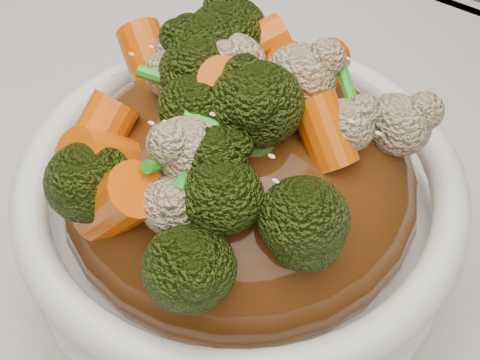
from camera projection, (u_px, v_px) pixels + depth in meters
The scene contains 8 objects.
tablecloth at pixel (197, 342), 0.40m from camera, with size 1.20×0.80×0.04m, color silver.
bowl at pixel (240, 222), 0.38m from camera, with size 0.24×0.24×0.09m, color white, non-canonical shape.
sauce_base at pixel (240, 184), 0.36m from camera, with size 0.19×0.19×0.10m, color #4F280D.
carrots at pixel (240, 85), 0.30m from camera, with size 0.19×0.19×0.05m, color #E55B07, non-canonical shape.
broccoli at pixel (240, 87), 0.31m from camera, with size 0.19×0.19×0.05m, color black, non-canonical shape.
cauliflower at pixel (240, 91), 0.31m from camera, with size 0.19×0.19×0.04m, color #CEB88D, non-canonical shape.
scallions at pixel (240, 84), 0.30m from camera, with size 0.14×0.14×0.02m, color #299522, non-canonical shape.
sesame_seeds at pixel (240, 84), 0.30m from camera, with size 0.17×0.17×0.01m, color beige, non-canonical shape.
Camera 1 is at (0.13, -0.14, 1.10)m, focal length 50.00 mm.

